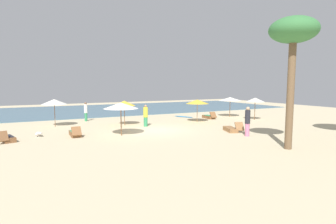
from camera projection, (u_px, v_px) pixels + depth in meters
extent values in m
plane|color=beige|center=(157.00, 130.00, 19.61)|extent=(60.00, 60.00, 0.00)
cube|color=#476B7F|center=(103.00, 110.00, 34.72)|extent=(48.00, 16.00, 0.06)
cylinder|color=brown|center=(230.00, 107.00, 27.45)|extent=(0.06, 0.06, 1.95)
cone|color=silver|center=(230.00, 99.00, 27.36)|extent=(2.30, 2.30, 0.35)
cylinder|color=brown|center=(255.00, 109.00, 25.06)|extent=(0.06, 0.06, 2.02)
cone|color=silver|center=(255.00, 100.00, 24.97)|extent=(1.70, 1.70, 0.38)
cylinder|color=brown|center=(124.00, 113.00, 21.83)|extent=(0.05, 0.05, 1.95)
cone|color=gold|center=(124.00, 103.00, 21.74)|extent=(1.80, 1.80, 0.41)
cylinder|color=brown|center=(121.00, 120.00, 17.47)|extent=(0.06, 0.06, 2.10)
cone|color=white|center=(121.00, 106.00, 17.37)|extent=(2.25, 2.25, 0.39)
cylinder|color=brown|center=(55.00, 113.00, 21.08)|extent=(0.04, 0.04, 2.12)
cone|color=silver|center=(54.00, 102.00, 20.98)|extent=(1.96, 1.96, 0.41)
cylinder|color=olive|center=(197.00, 111.00, 23.59)|extent=(0.05, 0.05, 1.94)
cone|color=gold|center=(197.00, 102.00, 23.50)|extent=(2.00, 2.00, 0.36)
cube|color=brown|center=(8.00, 139.00, 15.82)|extent=(1.00, 1.61, 0.28)
cube|color=brown|center=(2.00, 136.00, 15.11)|extent=(0.68, 0.60, 0.55)
cube|color=#26262D|center=(7.00, 136.00, 15.81)|extent=(0.79, 1.15, 0.03)
cube|color=olive|center=(230.00, 129.00, 19.07)|extent=(1.05, 1.61, 0.28)
cube|color=olive|center=(239.00, 126.00, 18.55)|extent=(0.67, 0.58, 0.58)
cube|color=brown|center=(208.00, 117.00, 26.15)|extent=(0.68, 1.53, 0.28)
cube|color=brown|center=(213.00, 115.00, 25.51)|extent=(0.60, 0.50, 0.54)
cube|color=#338C59|center=(209.00, 115.00, 26.13)|extent=(0.57, 1.08, 0.03)
cube|color=brown|center=(75.00, 134.00, 17.46)|extent=(0.61, 1.50, 0.28)
cube|color=brown|center=(76.00, 131.00, 16.81)|extent=(0.57, 0.49, 0.53)
cube|color=#338C59|center=(75.00, 131.00, 17.45)|extent=(0.52, 1.05, 0.03)
cylinder|color=#338C59|center=(146.00, 122.00, 21.26)|extent=(0.38, 0.38, 0.74)
cylinder|color=yellow|center=(146.00, 112.00, 21.18)|extent=(0.44, 0.44, 0.78)
sphere|color=#A37556|center=(145.00, 106.00, 21.13)|extent=(0.21, 0.21, 0.21)
cylinder|color=#D17299|center=(247.00, 130.00, 17.28)|extent=(0.32, 0.32, 0.83)
cylinder|color=#26262D|center=(248.00, 117.00, 17.19)|extent=(0.37, 0.37, 0.86)
sphere|color=tan|center=(248.00, 109.00, 17.14)|extent=(0.23, 0.23, 0.23)
cylinder|color=#338C59|center=(86.00, 117.00, 24.25)|extent=(0.31, 0.31, 0.75)
cylinder|color=white|center=(86.00, 109.00, 24.17)|extent=(0.36, 0.36, 0.78)
sphere|color=brown|center=(86.00, 103.00, 24.12)|extent=(0.21, 0.21, 0.21)
cylinder|color=brown|center=(290.00, 95.00, 13.68)|extent=(0.37, 0.37, 5.61)
ellipsoid|color=#38753D|center=(294.00, 30.00, 13.34)|extent=(2.38, 2.38, 1.31)
cube|color=silver|center=(38.00, 136.00, 17.23)|extent=(0.34, 0.42, 0.04)
ellipsoid|color=silver|center=(38.00, 134.00, 17.22)|extent=(0.52, 0.69, 0.28)
sphere|color=silver|center=(40.00, 133.00, 17.04)|extent=(0.20, 0.20, 0.20)
ellipsoid|color=#338CCC|center=(183.00, 117.00, 27.30)|extent=(1.44, 2.21, 0.07)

